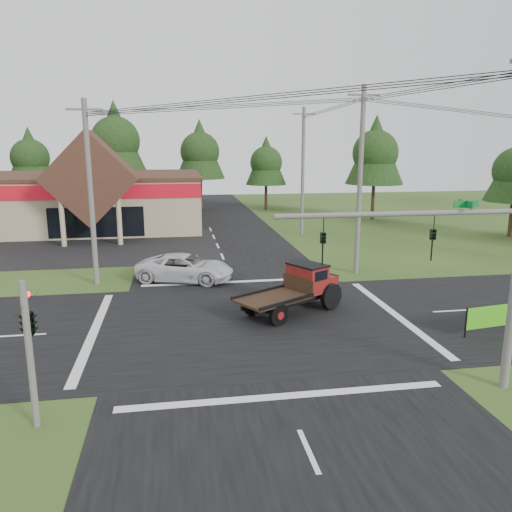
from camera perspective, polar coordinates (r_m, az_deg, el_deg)
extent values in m
plane|color=#2C4418|center=(23.18, -0.51, -7.64)|extent=(120.00, 120.00, 0.00)
cube|color=black|center=(23.17, -0.51, -7.61)|extent=(12.00, 120.00, 0.02)
cube|color=black|center=(23.17, -0.51, -7.61)|extent=(120.00, 12.00, 0.02)
cube|color=black|center=(42.64, -23.62, 0.73)|extent=(28.00, 14.00, 0.02)
cube|color=tan|center=(53.32, -23.11, 5.68)|extent=(30.00, 15.00, 5.00)
cube|color=#3D2519|center=(53.11, -23.35, 8.41)|extent=(30.40, 15.40, 0.30)
cube|color=#AD0D1A|center=(45.90, -25.47, 6.51)|extent=(30.00, 0.12, 1.20)
cube|color=#3D2519|center=(43.59, -18.30, 8.42)|extent=(7.78, 4.00, 7.78)
cylinder|color=tan|center=(42.66, -21.25, 3.66)|extent=(0.40, 0.40, 4.00)
cylinder|color=tan|center=(41.97, -15.36, 3.93)|extent=(0.40, 0.40, 4.00)
cube|color=black|center=(44.95, -17.77, 3.68)|extent=(8.00, 0.08, 2.60)
cylinder|color=#595651|center=(15.68, 16.57, 4.67)|extent=(8.00, 0.16, 0.16)
imported|color=black|center=(16.30, 19.52, 1.18)|extent=(0.16, 0.20, 1.00)
imported|color=black|center=(14.94, 7.65, 0.82)|extent=(0.16, 0.20, 1.00)
cube|color=#0C6626|center=(16.62, 22.88, 5.49)|extent=(0.80, 0.04, 0.22)
cylinder|color=#595651|center=(15.73, -24.43, -10.33)|extent=(0.20, 0.20, 4.40)
imported|color=black|center=(15.42, -24.75, -4.88)|extent=(0.53, 2.48, 1.00)
sphere|color=#FF0C0C|center=(15.50, -24.68, -4.01)|extent=(0.18, 0.18, 0.18)
cylinder|color=#595651|center=(29.99, -18.37, 6.68)|extent=(0.30, 0.30, 10.50)
cube|color=#595651|center=(29.92, -19.01, 15.56)|extent=(2.00, 0.12, 0.12)
cylinder|color=#595651|center=(31.66, 11.79, 8.25)|extent=(0.30, 0.30, 11.50)
cube|color=#595651|center=(31.71, 12.23, 17.56)|extent=(2.00, 0.12, 0.12)
cylinder|color=#595651|center=(45.00, 5.36, 9.49)|extent=(0.30, 0.30, 11.20)
cube|color=#595651|center=(45.00, 5.50, 15.86)|extent=(2.00, 0.12, 0.12)
cylinder|color=#332316|center=(65.95, -24.03, 6.09)|extent=(0.36, 0.36, 3.50)
cone|color=black|center=(65.66, -24.43, 10.47)|extent=(5.60, 5.60, 6.60)
sphere|color=black|center=(65.66, -24.41, 10.20)|extent=(4.40, 4.40, 4.40)
cylinder|color=#332316|center=(63.11, -15.44, 6.96)|extent=(0.36, 0.36, 4.55)
cone|color=black|center=(62.85, -15.80, 12.92)|extent=(7.28, 7.28, 8.58)
sphere|color=black|center=(62.85, -15.78, 12.57)|extent=(5.72, 5.72, 5.72)
cylinder|color=#332316|center=(63.87, -6.31, 7.08)|extent=(0.36, 0.36, 3.85)
cone|color=black|center=(63.57, -6.44, 12.07)|extent=(6.16, 6.16, 7.26)
sphere|color=black|center=(63.58, -6.43, 11.77)|extent=(4.84, 4.84, 4.84)
cylinder|color=#332316|center=(62.85, 1.15, 6.75)|extent=(0.36, 0.36, 3.15)
cone|color=black|center=(62.55, 1.17, 10.89)|extent=(5.04, 5.04, 5.94)
sphere|color=black|center=(62.55, 1.16, 10.64)|extent=(3.96, 3.96, 3.96)
cylinder|color=#332316|center=(56.05, 13.20, 6.06)|extent=(0.36, 0.36, 3.85)
cone|color=black|center=(55.72, 13.49, 11.74)|extent=(6.16, 6.16, 7.26)
sphere|color=black|center=(55.72, 13.48, 11.40)|extent=(4.84, 4.84, 4.84)
cylinder|color=#332316|center=(49.59, 27.12, 3.77)|extent=(0.36, 0.36, 3.15)
imported|color=silver|center=(30.21, -8.11, -1.33)|extent=(6.31, 4.39, 1.60)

